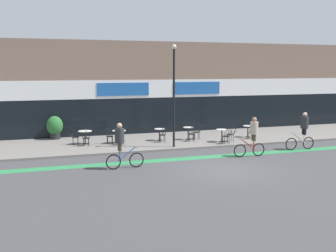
# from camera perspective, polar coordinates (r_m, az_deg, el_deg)

# --- Properties ---
(ground_plane) EXTENTS (120.00, 120.00, 0.00)m
(ground_plane) POSITION_cam_1_polar(r_m,az_deg,el_deg) (17.80, 8.24, -6.26)
(ground_plane) COLOR #424244
(sidewalk_slab) EXTENTS (40.00, 5.50, 0.12)m
(sidewalk_slab) POSITION_cam_1_polar(r_m,az_deg,el_deg) (24.36, 0.82, -2.07)
(sidewalk_slab) COLOR slate
(sidewalk_slab) RESTS_ON ground
(storefront_facade) EXTENTS (40.00, 4.06, 6.26)m
(storefront_facade) POSITION_cam_1_polar(r_m,az_deg,el_deg) (28.51, -2.17, 5.62)
(storefront_facade) COLOR #7F6656
(storefront_facade) RESTS_ON ground
(bike_lane_stripe) EXTENTS (36.00, 0.70, 0.01)m
(bike_lane_stripe) POSITION_cam_1_polar(r_m,az_deg,el_deg) (20.03, 5.10, -4.55)
(bike_lane_stripe) COLOR #2D844C
(bike_lane_stripe) RESTS_ON ground
(bistro_table_0) EXTENTS (0.80, 0.80, 0.77)m
(bistro_table_0) POSITION_cam_1_polar(r_m,az_deg,el_deg) (23.23, -11.95, -1.22)
(bistro_table_0) COLOR black
(bistro_table_0) RESTS_ON sidewalk_slab
(bistro_table_1) EXTENTS (0.79, 0.79, 0.76)m
(bistro_table_1) POSITION_cam_1_polar(r_m,az_deg,el_deg) (23.16, -7.11, -1.15)
(bistro_table_1) COLOR black
(bistro_table_1) RESTS_ON sidewalk_slab
(bistro_table_2) EXTENTS (0.63, 0.63, 0.72)m
(bistro_table_2) POSITION_cam_1_polar(r_m,az_deg,el_deg) (23.85, -1.24, -0.90)
(bistro_table_2) COLOR black
(bistro_table_2) RESTS_ON sidewalk_slab
(bistro_table_3) EXTENTS (0.62, 0.62, 0.77)m
(bistro_table_3) POSITION_cam_1_polar(r_m,az_deg,el_deg) (24.19, 2.94, -0.71)
(bistro_table_3) COLOR black
(bistro_table_3) RESTS_ON sidewalk_slab
(bistro_table_4) EXTENTS (0.68, 0.68, 0.76)m
(bistro_table_4) POSITION_cam_1_polar(r_m,az_deg,el_deg) (23.57, 7.84, -1.02)
(bistro_table_4) COLOR black
(bistro_table_4) RESTS_ON sidewalk_slab
(bistro_table_5) EXTENTS (0.61, 0.61, 0.74)m
(bistro_table_5) POSITION_cam_1_polar(r_m,az_deg,el_deg) (25.52, 11.52, -0.45)
(bistro_table_5) COLOR black
(bistro_table_5) RESTS_ON sidewalk_slab
(cafe_chair_0_near) EXTENTS (0.42, 0.58, 0.90)m
(cafe_chair_0_near) POSITION_cam_1_polar(r_m,az_deg,el_deg) (22.62, -11.80, -1.57)
(cafe_chair_0_near) COLOR black
(cafe_chair_0_near) RESTS_ON sidewalk_slab
(cafe_chair_0_side) EXTENTS (0.58, 0.41, 0.90)m
(cafe_chair_0_side) POSITION_cam_1_polar(r_m,az_deg,el_deg) (23.19, -13.49, -1.38)
(cafe_chair_0_side) COLOR black
(cafe_chair_0_side) RESTS_ON sidewalk_slab
(cafe_chair_1_near) EXTENTS (0.45, 0.60, 0.90)m
(cafe_chair_1_near) POSITION_cam_1_polar(r_m,az_deg,el_deg) (22.56, -6.85, -1.48)
(cafe_chair_1_near) COLOR black
(cafe_chair_1_near) RESTS_ON sidewalk_slab
(cafe_chair_1_side) EXTENTS (0.58, 0.41, 0.90)m
(cafe_chair_1_side) POSITION_cam_1_polar(r_m,az_deg,el_deg) (23.07, -8.64, -1.30)
(cafe_chair_1_side) COLOR black
(cafe_chair_1_side) RESTS_ON sidewalk_slab
(cafe_chair_2_near) EXTENTS (0.43, 0.59, 0.90)m
(cafe_chair_2_near) POSITION_cam_1_polar(r_m,az_deg,el_deg) (23.25, -0.81, -1.13)
(cafe_chair_2_near) COLOR black
(cafe_chair_2_near) RESTS_ON sidewalk_slab
(cafe_chair_3_near) EXTENTS (0.44, 0.59, 0.90)m
(cafe_chair_3_near) POSITION_cam_1_polar(r_m,az_deg,el_deg) (23.61, 3.46, -1.00)
(cafe_chair_3_near) COLOR black
(cafe_chair_3_near) RESTS_ON sidewalk_slab
(cafe_chair_3_side) EXTENTS (0.60, 0.45, 0.90)m
(cafe_chair_3_side) POSITION_cam_1_polar(r_m,az_deg,el_deg) (24.41, 4.33, -0.70)
(cafe_chair_3_side) COLOR black
(cafe_chair_3_side) RESTS_ON sidewalk_slab
(cafe_chair_4_near) EXTENTS (0.44, 0.59, 0.90)m
(cafe_chair_4_near) POSITION_cam_1_polar(r_m,az_deg,el_deg) (23.02, 8.48, -1.31)
(cafe_chair_4_near) COLOR black
(cafe_chair_4_near) RESTS_ON sidewalk_slab
(cafe_chair_4_side) EXTENTS (0.57, 0.40, 0.90)m
(cafe_chair_4_side) POSITION_cam_1_polar(r_m,az_deg,el_deg) (23.85, 9.19, -0.99)
(cafe_chair_4_side) COLOR black
(cafe_chair_4_side) RESTS_ON sidewalk_slab
(cafe_chair_5_near) EXTENTS (0.40, 0.57, 0.90)m
(cafe_chair_5_near) POSITION_cam_1_polar(r_m,az_deg,el_deg) (24.99, 12.21, -0.65)
(cafe_chair_5_near) COLOR black
(cafe_chair_5_near) RESTS_ON sidewalk_slab
(planter_pot) EXTENTS (0.99, 0.99, 1.44)m
(planter_pot) POSITION_cam_1_polar(r_m,az_deg,el_deg) (25.32, -16.12, -0.11)
(planter_pot) COLOR #232326
(planter_pot) RESTS_ON sidewalk_slab
(lamp_post) EXTENTS (0.26, 0.26, 5.63)m
(lamp_post) POSITION_cam_1_polar(r_m,az_deg,el_deg) (21.61, 0.86, 5.38)
(lamp_post) COLOR black
(lamp_post) RESTS_ON sidewalk_slab
(cyclist_0) EXTENTS (1.72, 0.48, 2.03)m
(cyclist_0) POSITION_cam_1_polar(r_m,az_deg,el_deg) (20.42, 12.20, -1.16)
(cyclist_0) COLOR black
(cyclist_0) RESTS_ON ground
(cyclist_1) EXTENTS (1.76, 0.52, 2.08)m
(cyclist_1) POSITION_cam_1_polar(r_m,az_deg,el_deg) (17.61, -6.82, -2.43)
(cyclist_1) COLOR black
(cyclist_1) RESTS_ON ground
(cyclist_2) EXTENTS (1.78, 0.48, 2.08)m
(cyclist_2) POSITION_cam_1_polar(r_m,az_deg,el_deg) (22.91, 19.02, -0.35)
(cyclist_2) COLOR black
(cyclist_2) RESTS_ON ground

